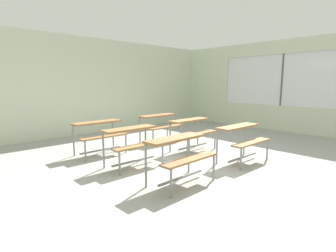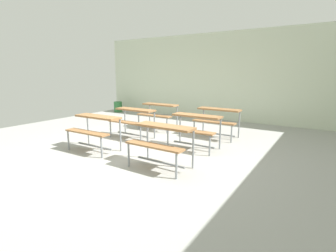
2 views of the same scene
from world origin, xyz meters
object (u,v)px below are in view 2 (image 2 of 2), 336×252
at_px(desk_bench_r0c0, 94,125).
at_px(desk_bench_r0c1, 161,136).
at_px(desk_bench_r2c1, 217,116).
at_px(desk_bench_r1c0, 133,116).
at_px(desk_bench_r1c1, 194,124).
at_px(trash_bin, 118,107).
at_px(desk_bench_r2c0, 158,110).

xyz_separation_m(desk_bench_r0c0, desk_bench_r0c1, (1.76, -0.06, 0.00)).
bearing_deg(desk_bench_r2c1, desk_bench_r0c0, -125.28).
height_order(desk_bench_r1c0, desk_bench_r1c1, same).
height_order(desk_bench_r1c1, desk_bench_r2c1, same).
distance_m(desk_bench_r2c1, trash_bin, 5.50).
bearing_deg(desk_bench_r1c0, desk_bench_r2c0, 93.12).
bearing_deg(desk_bench_r0c1, desk_bench_r1c0, 144.38).
relative_size(desk_bench_r1c1, trash_bin, 2.54).
bearing_deg(desk_bench_r0c0, desk_bench_r0c1, -2.73).
relative_size(desk_bench_r0c0, desk_bench_r0c1, 1.00).
xyz_separation_m(desk_bench_r1c0, trash_bin, (-3.40, 3.03, -0.35)).
height_order(desk_bench_r0c1, desk_bench_r2c1, same).
bearing_deg(trash_bin, desk_bench_r1c0, -41.66).
relative_size(desk_bench_r0c0, desk_bench_r2c1, 1.00).
bearing_deg(desk_bench_r1c1, desk_bench_r1c0, -179.81).
xyz_separation_m(desk_bench_r0c0, desk_bench_r2c0, (-0.06, 2.46, 0.00)).
height_order(desk_bench_r0c1, trash_bin, desk_bench_r0c1).
relative_size(desk_bench_r0c1, desk_bench_r2c0, 1.01).
height_order(desk_bench_r0c1, desk_bench_r1c0, same).
bearing_deg(desk_bench_r2c1, desk_bench_r2c0, -179.37).
xyz_separation_m(desk_bench_r0c1, trash_bin, (-5.17, 4.34, -0.35)).
bearing_deg(trash_bin, desk_bench_r0c0, -51.46).
xyz_separation_m(desk_bench_r2c0, desk_bench_r2c1, (1.83, 0.01, 0.00)).
height_order(desk_bench_r0c1, desk_bench_r1c1, same).
distance_m(desk_bench_r0c1, desk_bench_r2c1, 2.53).
bearing_deg(desk_bench_r0c0, desk_bench_r1c0, 89.53).
height_order(desk_bench_r1c0, desk_bench_r2c1, same).
bearing_deg(desk_bench_r0c1, desk_bench_r2c1, 90.65).
bearing_deg(desk_bench_r1c0, trash_bin, 139.04).
bearing_deg(desk_bench_r0c1, desk_bench_r2c0, 126.80).
relative_size(desk_bench_r1c0, desk_bench_r2c0, 1.01).
bearing_deg(desk_bench_r0c1, desk_bench_r1c1, 91.98).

